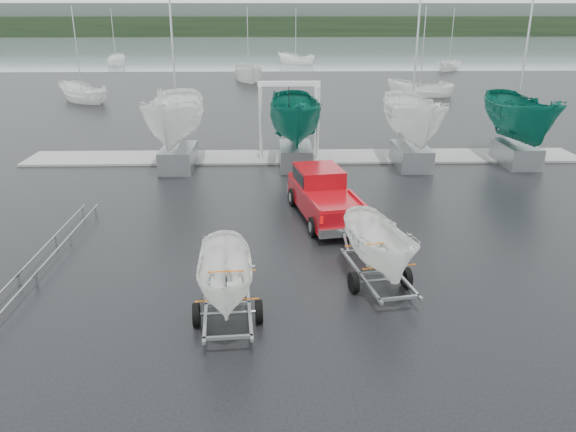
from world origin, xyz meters
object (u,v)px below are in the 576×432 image
Objects in this scene: trailer_hitched at (382,208)px; trailer_parked at (225,236)px; pickup_truck at (323,193)px; boat_hoist at (289,109)px.

trailer_hitched reaches higher than trailer_parked.
pickup_truck is 6.35m from trailer_hitched.
trailer_hitched reaches higher than boat_hoist.
pickup_truck is 9.51m from boat_hoist.
trailer_parked is 1.04× the size of boat_hoist.
trailer_hitched is at bearing 18.13° from trailer_parked.
boat_hoist is (-2.14, 15.36, 0.23)m from trailer_hitched.
trailer_hitched is (1.09, -6.07, 1.50)m from pickup_truck.
boat_hoist is at bearing 86.24° from pickup_truck.
trailer_parked is 17.25m from boat_hoist.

